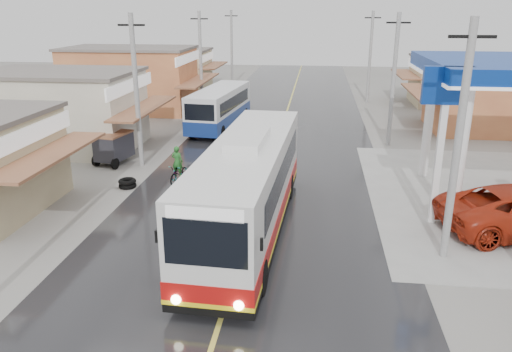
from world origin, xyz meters
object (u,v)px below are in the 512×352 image
object	(u,v)px
coach_bus	(249,187)
tricycle_far	(131,127)
second_bus	(220,107)
tyre_stack	(127,183)
cyclist	(179,170)
tricycle_near	(114,146)

from	to	relation	value
coach_bus	tricycle_far	size ratio (longest dim) A/B	5.71
second_bus	tyre_stack	distance (m)	12.94
cyclist	tricycle_far	size ratio (longest dim) A/B	0.87
tyre_stack	tricycle_far	bearing A→B (deg)	109.06
second_bus	tricycle_far	world-z (taller)	second_bus
tricycle_near	tyre_stack	xyz separation A→B (m)	(2.13, -3.71, -0.78)
coach_bus	tyre_stack	world-z (taller)	coach_bus
cyclist	tyre_stack	size ratio (longest dim) A/B	2.25
coach_bus	second_bus	bearing A→B (deg)	107.16
coach_bus	cyclist	world-z (taller)	coach_bus
coach_bus	cyclist	size ratio (longest dim) A/B	6.53
coach_bus	tricycle_far	bearing A→B (deg)	129.07
coach_bus	tricycle_far	distance (m)	15.91
second_bus	tricycle_near	distance (m)	9.95
tricycle_near	coach_bus	bearing A→B (deg)	-31.41
second_bus	cyclist	world-z (taller)	second_bus
tricycle_near	tricycle_far	size ratio (longest dim) A/B	1.15
cyclist	tricycle_far	world-z (taller)	cyclist
coach_bus	tricycle_far	world-z (taller)	coach_bus
tricycle_near	tricycle_far	world-z (taller)	tricycle_near
coach_bus	tricycle_near	bearing A→B (deg)	139.91
second_bus	tyre_stack	world-z (taller)	second_bus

